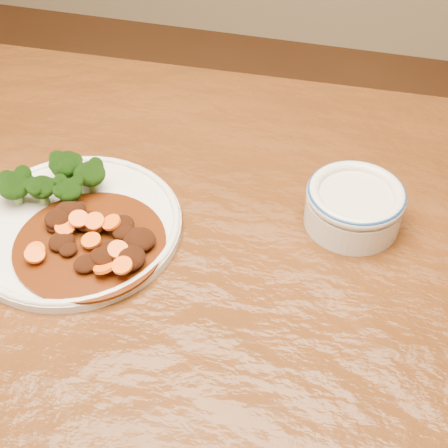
# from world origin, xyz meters

# --- Properties ---
(dining_table) EXTENTS (1.53, 0.95, 0.75)m
(dining_table) POSITION_xyz_m (0.00, 0.00, 0.67)
(dining_table) COLOR #4F260D
(dining_table) RESTS_ON ground
(dinner_plate) EXTENTS (0.29, 0.29, 0.02)m
(dinner_plate) POSITION_xyz_m (-0.13, -0.01, 0.76)
(dinner_plate) COLOR silver
(dinner_plate) RESTS_ON dining_table
(broccoli_florets) EXTENTS (0.14, 0.11, 0.05)m
(broccoli_florets) POSITION_xyz_m (-0.18, 0.04, 0.79)
(broccoli_florets) COLOR #72954D
(broccoli_florets) RESTS_ON dinner_plate
(mince_stew) EXTENTS (0.20, 0.20, 0.03)m
(mince_stew) POSITION_xyz_m (-0.08, -0.04, 0.77)
(mince_stew) COLOR #461C07
(mince_stew) RESTS_ON dinner_plate
(dip_bowl) EXTENTS (0.13, 0.13, 0.06)m
(dip_bowl) POSITION_xyz_m (0.23, 0.10, 0.78)
(dip_bowl) COLOR beige
(dip_bowl) RESTS_ON dining_table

